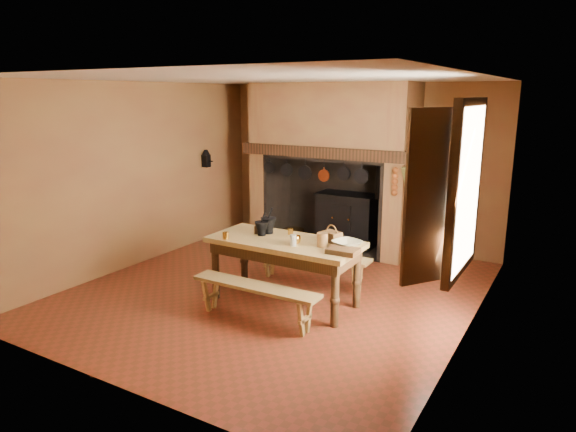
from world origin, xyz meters
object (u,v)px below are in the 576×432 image
(coffee_grinder, at_px, (259,229))
(iron_range, at_px, (348,219))
(bench_front, at_px, (255,294))
(mixing_bowl, at_px, (347,244))
(work_table, at_px, (285,250))
(wicker_basket, at_px, (332,236))

(coffee_grinder, bearing_deg, iron_range, 66.76)
(bench_front, bearing_deg, mixing_bowl, 43.61)
(work_table, distance_m, wicker_basket, 0.62)
(work_table, height_order, mixing_bowl, mixing_bowl)
(iron_range, bearing_deg, mixing_bowl, -66.36)
(bench_front, height_order, mixing_bowl, mixing_bowl)
(work_table, xyz_separation_m, bench_front, (0.00, -0.67, -0.36))
(bench_front, xyz_separation_m, wicker_basket, (0.54, 0.90, 0.56))
(bench_front, xyz_separation_m, mixing_bowl, (0.81, 0.77, 0.53))
(work_table, xyz_separation_m, wicker_basket, (0.54, 0.22, 0.20))
(work_table, height_order, bench_front, work_table)
(mixing_bowl, xyz_separation_m, wicker_basket, (-0.26, 0.13, 0.03))
(bench_front, relative_size, mixing_bowl, 4.94)
(iron_range, xyz_separation_m, bench_front, (0.35, -3.40, -0.14))
(coffee_grinder, bearing_deg, bench_front, -81.09)
(bench_front, xyz_separation_m, coffee_grinder, (-0.44, 0.77, 0.55))
(work_table, bearing_deg, wicker_basket, 22.49)
(coffee_grinder, relative_size, wicker_basket, 0.62)
(bench_front, bearing_deg, work_table, 90.00)
(coffee_grinder, bearing_deg, work_table, -33.28)
(iron_range, distance_m, wicker_basket, 2.69)
(work_table, distance_m, mixing_bowl, 0.83)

